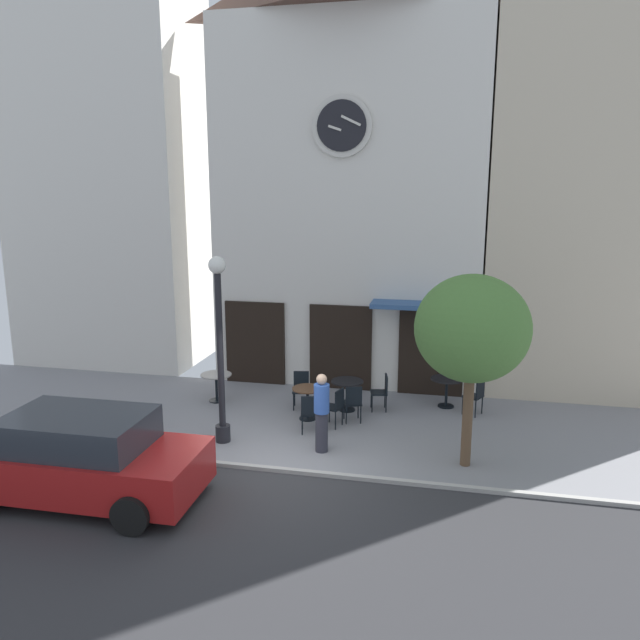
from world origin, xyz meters
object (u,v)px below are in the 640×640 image
object	(u,v)px
cafe_table_leftmost	(308,397)
cafe_table_near_curb	(447,386)
cafe_table_near_door	(216,381)
cafe_chair_facing_wall	(301,387)
cafe_table_rightmost	(347,388)
street_tree	(472,329)
cafe_chair_left_end	(353,401)
cafe_chair_outer	(336,405)
cafe_chair_mid_row	(476,394)
cafe_chair_under_awning	(310,411)
street_lamp	(220,350)
cafe_chair_by_entrance	(382,389)
parked_car_red	(80,457)
pedestrian_blue	(322,412)

from	to	relation	value
cafe_table_leftmost	cafe_table_near_curb	world-z (taller)	cafe_table_leftmost
cafe_table_near_door	cafe_table_near_curb	world-z (taller)	cafe_table_near_curb
cafe_chair_facing_wall	cafe_table_rightmost	bearing A→B (deg)	1.09
cafe_chair_facing_wall	street_tree	bearing A→B (deg)	-32.12
cafe_chair_left_end	cafe_chair_outer	xyz separation A→B (m)	(-0.35, -0.34, 0.00)
cafe_chair_mid_row	cafe_chair_outer	xyz separation A→B (m)	(-3.15, -1.45, 0.00)
cafe_chair_under_awning	street_tree	bearing A→B (deg)	-14.82
cafe_table_near_curb	street_lamp	bearing A→B (deg)	-145.54
cafe_chair_left_end	street_lamp	bearing A→B (deg)	-147.08
street_tree	cafe_chair_outer	xyz separation A→B (m)	(-2.88, 1.40, -2.22)
cafe_table_near_curb	cafe_chair_facing_wall	world-z (taller)	cafe_chair_facing_wall
street_lamp	cafe_chair_under_awning	distance (m)	2.44
cafe_chair_outer	cafe_chair_facing_wall	bearing A→B (deg)	134.86
street_tree	cafe_table_near_door	size ratio (longest dim) A/B	4.85
cafe_table_near_curb	cafe_chair_by_entrance	size ratio (longest dim) A/B	0.88
street_tree	cafe_chair_facing_wall	bearing A→B (deg)	147.88
cafe_chair_under_awning	parked_car_red	distance (m)	4.91
cafe_table_near_door	cafe_chair_under_awning	xyz separation A→B (m)	(2.82, -1.56, -0.00)
cafe_table_near_door	pedestrian_blue	world-z (taller)	pedestrian_blue
street_tree	cafe_table_leftmost	size ratio (longest dim) A/B	4.94
cafe_chair_left_end	cafe_table_near_curb	bearing A→B (deg)	36.27
street_tree	cafe_chair_under_awning	xyz separation A→B (m)	(-3.36, 0.89, -2.22)
cafe_table_near_curb	cafe_chair_left_end	xyz separation A→B (m)	(-2.10, -1.54, -0.02)
street_lamp	cafe_chair_under_awning	bearing A→B (deg)	25.15
street_tree	cafe_chair_left_end	xyz separation A→B (m)	(-2.53, 1.73, -2.22)
cafe_table_near_curb	cafe_chair_under_awning	bearing A→B (deg)	-140.83
street_lamp	cafe_chair_mid_row	world-z (taller)	street_lamp
street_tree	cafe_chair_by_entrance	bearing A→B (deg)	126.08
cafe_table_near_door	cafe_chair_under_awning	world-z (taller)	cafe_chair_under_awning
cafe_table_leftmost	cafe_table_rightmost	xyz separation A→B (m)	(0.81, 0.78, 0.01)
street_lamp	cafe_chair_left_end	xyz separation A→B (m)	(2.56, 1.66, -1.50)
street_lamp	street_tree	xyz separation A→B (m)	(5.09, -0.08, 0.72)
cafe_table_near_door	cafe_table_leftmost	size ratio (longest dim) A/B	1.02
cafe_chair_facing_wall	cafe_chair_left_end	world-z (taller)	same
cafe_chair_mid_row	cafe_table_near_curb	bearing A→B (deg)	148.57
pedestrian_blue	cafe_chair_by_entrance	bearing A→B (deg)	70.60
cafe_table_leftmost	cafe_chair_outer	world-z (taller)	cafe_chair_outer
cafe_table_leftmost	cafe_chair_under_awning	xyz separation A→B (m)	(0.25, -0.84, -0.02)
cafe_table_near_door	cafe_chair_mid_row	world-z (taller)	cafe_chair_mid_row
cafe_table_near_door	cafe_chair_facing_wall	world-z (taller)	cafe_chair_facing_wall
street_lamp	cafe_chair_facing_wall	world-z (taller)	street_lamp
street_tree	cafe_chair_outer	world-z (taller)	street_tree
cafe_table_near_door	pedestrian_blue	size ratio (longest dim) A/B	0.47
cafe_table_leftmost	parked_car_red	xyz separation A→B (m)	(-3.00, -4.50, 0.21)
street_tree	cafe_table_leftmost	xyz separation A→B (m)	(-3.61, 1.73, -2.20)
cafe_table_rightmost	cafe_table_near_curb	bearing A→B (deg)	18.01
cafe_table_leftmost	pedestrian_blue	distance (m)	1.87
cafe_chair_facing_wall	cafe_chair_by_entrance	xyz separation A→B (m)	(1.99, 0.21, 0.00)
cafe_chair_by_entrance	cafe_chair_mid_row	size ratio (longest dim) A/B	1.00
cafe_table_rightmost	cafe_chair_mid_row	bearing A→B (deg)	6.37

